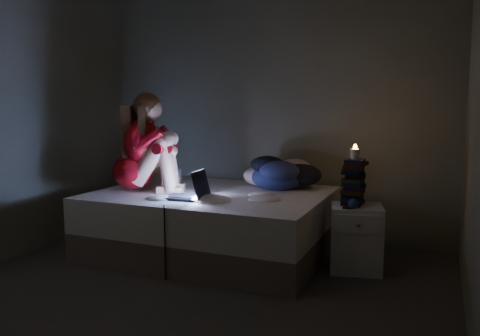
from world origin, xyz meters
The scene contains 12 objects.
floor centered at (0.00, 0.00, -0.01)m, with size 3.60×3.80×0.02m, color black.
wall_back centered at (0.00, 1.91, 1.30)m, with size 3.60×0.02×2.60m, color #545848.
bed centered at (-0.27, 1.10, 0.28)m, with size 2.02×1.51×0.56m, color beige, non-canonical shape.
pillow centered at (-1.05, 1.38, 0.62)m, with size 0.44×0.31×0.13m, color white.
woman centered at (-0.92, 0.84, 1.00)m, with size 0.55×0.36×0.89m, color #A21514, non-canonical shape.
laptop centered at (-0.33, 0.72, 0.68)m, with size 0.36×0.26×0.26m, color black, non-canonical shape.
clothes_pile centered at (0.22, 1.51, 0.71)m, with size 0.53×0.43×0.32m, color navy, non-canonical shape.
nightstand centered at (1.02, 1.11, 0.27)m, with size 0.40×0.35×0.53m, color silver.
book_stack centered at (0.98, 1.15, 0.71)m, with size 0.19×0.25×0.35m, color black, non-canonical shape.
candle centered at (0.98, 1.15, 0.92)m, with size 0.07×0.07×0.08m, color beige.
phone centered at (0.94, 1.04, 0.54)m, with size 0.07×0.14×0.01m, color black.
blue_orb centered at (0.98, 0.99, 0.57)m, with size 0.08×0.08×0.08m, color navy.
Camera 1 is at (1.60, -2.65, 1.31)m, focal length 35.40 mm.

